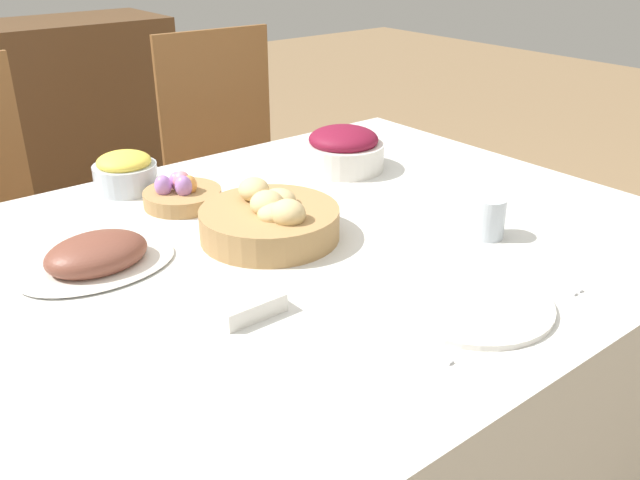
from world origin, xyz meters
The scene contains 14 objects.
dining_table centered at (0.00, 0.00, 0.37)m, with size 1.56×1.19×0.75m.
chair_far_right centered at (0.42, 0.91, 0.54)m, with size 0.44×0.44×1.01m.
sideboard centered at (-0.02, 1.91, 0.48)m, with size 1.32×0.44×0.97m.
bread_basket centered at (-0.03, 0.05, 0.79)m, with size 0.28×0.28×0.11m.
egg_basket centered at (-0.09, 0.32, 0.77)m, with size 0.18×0.18×0.08m.
ham_platter centered at (-0.36, 0.14, 0.77)m, with size 0.29×0.21×0.07m.
beet_salad_bowl centered at (0.36, 0.28, 0.80)m, with size 0.21×0.21×0.11m.
pineapple_bowl centered at (-0.14, 0.49, 0.79)m, with size 0.15×0.15×0.09m.
dinner_plate centered at (0.08, -0.38, 0.75)m, with size 0.27×0.27×0.01m.
fork centered at (-0.08, -0.38, 0.75)m, with size 0.02×0.18×0.00m.
knife centered at (0.24, -0.38, 0.75)m, with size 0.02×0.18×0.00m.
spoon centered at (0.27, -0.38, 0.75)m, with size 0.02×0.18×0.00m.
drinking_cup centered at (0.32, -0.22, 0.79)m, with size 0.07×0.07×0.08m.
butter_dish centered at (-0.23, -0.17, 0.76)m, with size 0.11×0.07×0.03m.
Camera 1 is at (-0.74, -0.99, 1.34)m, focal length 38.00 mm.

